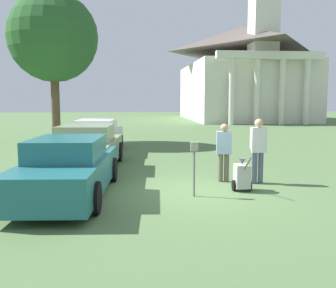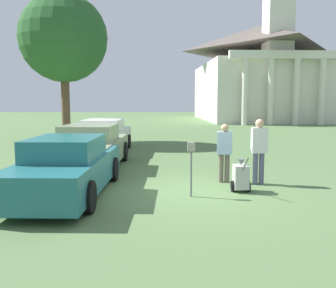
{
  "view_description": "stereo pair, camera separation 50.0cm",
  "coord_description": "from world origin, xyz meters",
  "px_view_note": "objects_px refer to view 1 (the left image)",
  "views": [
    {
      "loc": [
        -1.49,
        -9.19,
        2.35
      ],
      "look_at": [
        -0.49,
        1.17,
        1.1
      ],
      "focal_mm": 40.0,
      "sensor_mm": 36.0,
      "label": 1
    },
    {
      "loc": [
        -0.99,
        -9.23,
        2.35
      ],
      "look_at": [
        -0.49,
        1.17,
        1.1
      ],
      "focal_mm": 40.0,
      "sensor_mm": 36.0,
      "label": 2
    }
  ],
  "objects_px": {
    "parked_car_teal": "(70,169)",
    "parking_meter": "(194,159)",
    "parked_car_white": "(97,138)",
    "equipment_cart": "(242,176)",
    "parked_car_sage": "(87,148)",
    "person_worker": "(224,149)",
    "church": "(242,72)",
    "person_supervisor": "(258,147)"
  },
  "relations": [
    {
      "from": "parked_car_teal",
      "to": "parking_meter",
      "type": "xyz_separation_m",
      "value": [
        3.01,
        -0.35,
        0.26
      ]
    },
    {
      "from": "parked_car_white",
      "to": "equipment_cart",
      "type": "xyz_separation_m",
      "value": [
        4.33,
        -7.22,
        -0.3
      ]
    },
    {
      "from": "parked_car_sage",
      "to": "parking_meter",
      "type": "height_order",
      "value": "parked_car_sage"
    },
    {
      "from": "parked_car_white",
      "to": "parked_car_teal",
      "type": "bearing_deg",
      "value": -86.05
    },
    {
      "from": "parked_car_white",
      "to": "parking_meter",
      "type": "relative_size",
      "value": 3.98
    },
    {
      "from": "parked_car_white",
      "to": "person_worker",
      "type": "height_order",
      "value": "person_worker"
    },
    {
      "from": "parking_meter",
      "to": "church",
      "type": "xyz_separation_m",
      "value": [
        11.16,
        33.69,
        4.53
      ]
    },
    {
      "from": "parked_car_sage",
      "to": "person_supervisor",
      "type": "xyz_separation_m",
      "value": [
        5.01,
        -2.74,
        0.34
      ]
    },
    {
      "from": "parked_car_teal",
      "to": "person_worker",
      "type": "bearing_deg",
      "value": 19.99
    },
    {
      "from": "equipment_cart",
      "to": "church",
      "type": "xyz_separation_m",
      "value": [
        9.84,
        33.25,
        5.08
      ]
    },
    {
      "from": "parked_car_sage",
      "to": "person_worker",
      "type": "height_order",
      "value": "person_worker"
    },
    {
      "from": "parking_meter",
      "to": "person_supervisor",
      "type": "xyz_separation_m",
      "value": [
        2.01,
        1.23,
        0.11
      ]
    },
    {
      "from": "church",
      "to": "parking_meter",
      "type": "bearing_deg",
      "value": -108.32
    },
    {
      "from": "person_supervisor",
      "to": "person_worker",
      "type": "bearing_deg",
      "value": -16.83
    },
    {
      "from": "parking_meter",
      "to": "parked_car_sage",
      "type": "bearing_deg",
      "value": 127.11
    },
    {
      "from": "parked_car_teal",
      "to": "parked_car_white",
      "type": "height_order",
      "value": "parked_car_white"
    },
    {
      "from": "parked_car_white",
      "to": "parking_meter",
      "type": "distance_m",
      "value": 8.23
    },
    {
      "from": "person_worker",
      "to": "person_supervisor",
      "type": "bearing_deg",
      "value": 170.94
    },
    {
      "from": "equipment_cart",
      "to": "church",
      "type": "distance_m",
      "value": 35.05
    },
    {
      "from": "parked_car_white",
      "to": "person_worker",
      "type": "bearing_deg",
      "value": -52.15
    },
    {
      "from": "parking_meter",
      "to": "equipment_cart",
      "type": "relative_size",
      "value": 1.34
    },
    {
      "from": "person_supervisor",
      "to": "parked_car_white",
      "type": "bearing_deg",
      "value": -50.41
    },
    {
      "from": "parked_car_sage",
      "to": "person_supervisor",
      "type": "height_order",
      "value": "person_supervisor"
    },
    {
      "from": "parked_car_sage",
      "to": "parked_car_white",
      "type": "bearing_deg",
      "value": 93.95
    },
    {
      "from": "parking_meter",
      "to": "equipment_cart",
      "type": "height_order",
      "value": "parking_meter"
    },
    {
      "from": "parked_car_white",
      "to": "person_supervisor",
      "type": "relative_size",
      "value": 2.92
    },
    {
      "from": "person_worker",
      "to": "church",
      "type": "xyz_separation_m",
      "value": [
        10.05,
        32.16,
        4.52
      ]
    },
    {
      "from": "person_worker",
      "to": "person_supervisor",
      "type": "height_order",
      "value": "person_supervisor"
    },
    {
      "from": "person_worker",
      "to": "person_supervisor",
      "type": "xyz_separation_m",
      "value": [
        0.9,
        -0.3,
        0.1
      ]
    },
    {
      "from": "person_supervisor",
      "to": "equipment_cart",
      "type": "relative_size",
      "value": 1.82
    },
    {
      "from": "parked_car_teal",
      "to": "church",
      "type": "relative_size",
      "value": 0.24
    },
    {
      "from": "parked_car_sage",
      "to": "person_worker",
      "type": "relative_size",
      "value": 2.96
    },
    {
      "from": "equipment_cart",
      "to": "church",
      "type": "bearing_deg",
      "value": 74.81
    },
    {
      "from": "equipment_cart",
      "to": "person_worker",
      "type": "bearing_deg",
      "value": 102.25
    },
    {
      "from": "parking_meter",
      "to": "person_supervisor",
      "type": "height_order",
      "value": "person_supervisor"
    },
    {
      "from": "church",
      "to": "parked_car_teal",
      "type": "bearing_deg",
      "value": -113.01
    },
    {
      "from": "person_worker",
      "to": "person_supervisor",
      "type": "relative_size",
      "value": 0.92
    },
    {
      "from": "person_supervisor",
      "to": "equipment_cart",
      "type": "xyz_separation_m",
      "value": [
        -0.69,
        -0.8,
        -0.66
      ]
    },
    {
      "from": "parked_car_teal",
      "to": "person_worker",
      "type": "xyz_separation_m",
      "value": [
        4.11,
        1.18,
        0.27
      ]
    },
    {
      "from": "parking_meter",
      "to": "equipment_cart",
      "type": "xyz_separation_m",
      "value": [
        1.32,
        0.44,
        -0.54
      ]
    },
    {
      "from": "church",
      "to": "parked_car_sage",
      "type": "bearing_deg",
      "value": -115.48
    },
    {
      "from": "parking_meter",
      "to": "person_supervisor",
      "type": "distance_m",
      "value": 2.36
    }
  ]
}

